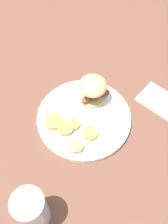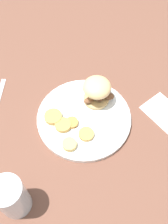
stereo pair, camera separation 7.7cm
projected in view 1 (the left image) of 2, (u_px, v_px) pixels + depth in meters
The scene contains 10 objects.
ground_plane at pixel (84, 119), 0.81m from camera, with size 4.00×4.00×0.00m, color brown.
dinner_plate at pixel (84, 118), 0.80m from camera, with size 0.29×0.29×0.02m.
sandwich at pixel (93, 88), 0.79m from camera, with size 0.09×0.10×0.09m.
potato_round_0 at pixel (72, 123), 0.78m from camera, with size 0.04×0.04×0.01m, color #BC8942.
potato_round_1 at pixel (54, 122), 0.78m from camera, with size 0.05×0.05×0.01m, color tan.
potato_round_2 at pixel (90, 133), 0.76m from camera, with size 0.04×0.04×0.01m, color tan.
potato_round_3 at pixel (65, 128), 0.77m from camera, with size 0.05×0.05×0.01m, color tan.
potato_round_4 at pixel (76, 146), 0.74m from camera, with size 0.04×0.04×0.01m, color #DBB766.
drinking_glass at pixel (32, 209), 0.60m from camera, with size 0.08×0.08×0.13m.
napkin at pixel (162, 102), 0.84m from camera, with size 0.15×0.10×0.01m, color white.
Camera 1 is at (-0.30, 0.29, 0.70)m, focal length 42.00 mm.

